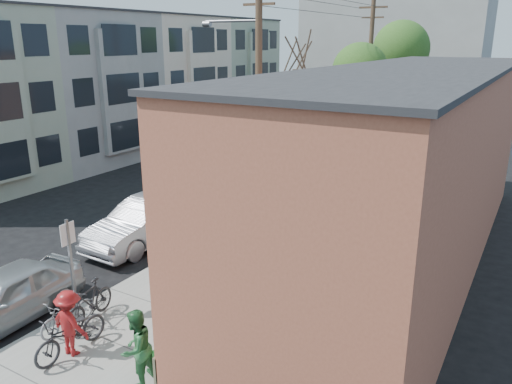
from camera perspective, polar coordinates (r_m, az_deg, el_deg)
The scene contains 27 objects.
ground at distance 18.78m, azimuth -16.19°, elevation -7.01°, with size 120.00×120.00×0.00m, color black.
sidewalk at distance 25.24m, azimuth 9.15°, elevation -0.14°, with size 4.50×58.00×0.15m, color gray.
cafe_building at distance 17.50m, azimuth 16.90°, elevation 2.62°, with size 6.60×20.20×6.61m.
apartment_row at distance 35.63m, azimuth -13.92°, elevation 11.84°, with size 6.30×32.00×9.00m.
end_cap_building at distance 55.60m, azimuth 15.36°, elevation 15.00°, with size 18.00×8.00×12.00m, color gray.
sign_post at distance 14.31m, azimuth -20.42°, elevation -7.18°, with size 0.07×0.45×2.80m.
parking_meter_near at distance 17.76m, azimuth -8.62°, elevation -4.47°, with size 0.14×0.14×1.24m.
parking_meter_far at distance 24.99m, azimuth 4.26°, elevation 2.03°, with size 0.14×0.14×1.24m.
utility_pole_near at distance 20.81m, azimuth 0.17°, elevation 11.45°, with size 3.57×0.28×10.00m.
utility_pole_far at distance 33.89m, azimuth 12.79°, elevation 13.10°, with size 1.80×0.28×10.00m.
tree_bare at distance 23.23m, azimuth 4.31°, elevation 6.39°, with size 0.24×0.24×6.02m.
tree_leafy_mid at distance 31.04m, azimuth 11.78°, elevation 13.37°, with size 3.30×3.30×7.15m.
tree_leafy_far at distance 39.58m, azimuth 16.24°, elevation 15.41°, with size 4.12×4.12×8.67m.
patio_chair_a at distance 12.84m, azimuth -6.14°, elevation -15.32°, with size 0.50×0.50×0.88m, color #113E12, non-canonical shape.
patio_chair_b at distance 12.11m, azimuth -10.86°, elevation -17.77°, with size 0.50×0.50×0.88m, color #113E12, non-canonical shape.
patron_grey at distance 15.61m, azimuth 2.01°, elevation -7.54°, with size 0.58×0.38×1.59m, color slate.
patron_green at distance 11.62m, azimuth -13.53°, elevation -16.94°, with size 0.86×0.67×1.78m, color #2B6C37.
cyclist at distance 13.04m, azimuth -20.51°, elevation -13.84°, with size 1.07×0.62×1.66m, color maroon.
cyclist_bike at distance 13.19m, azimuth -20.37°, elevation -14.96°, with size 0.70×2.02×1.06m, color black.
parked_bike_a at distance 14.35m, azimuth -18.48°, elevation -11.87°, with size 0.53×1.87×1.12m, color black.
parked_bike_b at distance 14.24m, azimuth -20.71°, elevation -12.89°, with size 0.60×1.71×0.90m, color gray.
car_0 at distance 15.38m, azimuth -26.87°, elevation -10.67°, with size 1.81×4.51×1.54m, color #B5BBBE.
car_1 at distance 19.27m, azimuth -12.36°, elevation -3.33°, with size 1.82×5.21×1.72m, color #A5A5AD.
car_2 at distance 23.48m, azimuth -1.78°, elevation 0.67°, with size 2.29×5.63×1.64m, color black.
car_3 at distance 28.93m, azimuth 3.82°, elevation 3.72°, with size 2.60×5.65×1.57m, color #96999D.
car_4 at distance 34.10m, azimuth 9.12°, elevation 5.52°, with size 1.58×4.54×1.50m, color #94949A.
bus at distance 41.79m, azimuth 8.16°, elevation 8.91°, with size 2.75×11.77×3.28m, color silver.
Camera 1 is at (12.77, -11.58, 7.44)m, focal length 35.00 mm.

